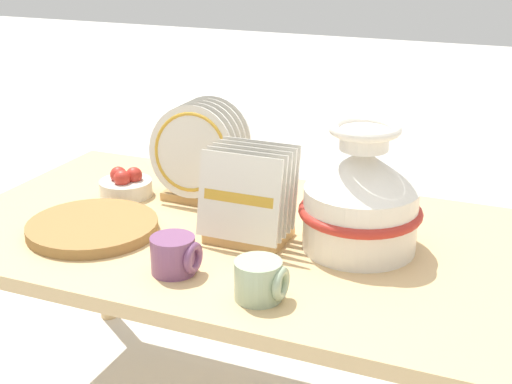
% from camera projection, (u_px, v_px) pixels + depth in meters
% --- Properties ---
extents(display_table, '(1.53, 0.83, 0.59)m').
position_uv_depth(display_table, '(256.00, 256.00, 1.75)').
color(display_table, tan).
rests_on(display_table, ground_plane).
extents(ceramic_vase, '(0.28, 0.28, 0.30)m').
position_uv_depth(ceramic_vase, '(361.00, 197.00, 1.62)').
color(ceramic_vase, white).
rests_on(ceramic_vase, display_table).
extents(dish_rack_round_plates, '(0.25, 0.17, 0.27)m').
position_uv_depth(dish_rack_round_plates, '(199.00, 156.00, 1.92)').
color(dish_rack_round_plates, tan).
rests_on(dish_rack_round_plates, display_table).
extents(dish_rack_square_plates, '(0.20, 0.16, 0.22)m').
position_uv_depth(dish_rack_square_plates, '(249.00, 203.00, 1.68)').
color(dish_rack_square_plates, tan).
rests_on(dish_rack_square_plates, display_table).
extents(wicker_charger_stack, '(0.32, 0.32, 0.03)m').
position_uv_depth(wicker_charger_stack, '(93.00, 227.00, 1.74)').
color(wicker_charger_stack, olive).
rests_on(wicker_charger_stack, display_table).
extents(mug_sage_glaze, '(0.11, 0.10, 0.08)m').
position_uv_depth(mug_sage_glaze, '(260.00, 280.00, 1.42)').
color(mug_sage_glaze, '#9EB28E').
rests_on(mug_sage_glaze, display_table).
extents(mug_plum_glaze, '(0.11, 0.10, 0.08)m').
position_uv_depth(mug_plum_glaze, '(175.00, 255.00, 1.53)').
color(mug_plum_glaze, '#7A4770').
rests_on(mug_plum_glaze, display_table).
extents(fruit_bowl, '(0.14, 0.14, 0.08)m').
position_uv_depth(fruit_bowl, '(126.00, 185.00, 1.97)').
color(fruit_bowl, silver).
rests_on(fruit_bowl, display_table).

